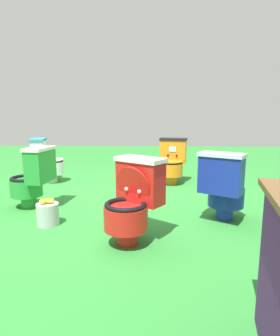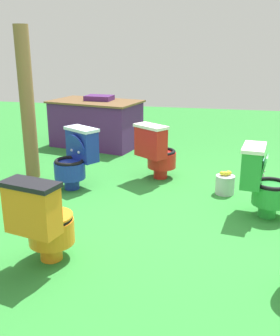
# 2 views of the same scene
# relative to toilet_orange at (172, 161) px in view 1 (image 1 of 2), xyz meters

# --- Properties ---
(ground) EXTENTS (14.00, 14.00, 0.00)m
(ground) POSITION_rel_toilet_orange_xyz_m (0.83, 1.16, -0.37)
(ground) COLOR #2D8433
(toilet_orange) EXTENTS (0.50, 0.57, 0.73)m
(toilet_orange) POSITION_rel_toilet_orange_xyz_m (0.00, 0.00, 0.00)
(toilet_orange) COLOR orange
(toilet_orange) RESTS_ON ground
(toilet_green) EXTENTS (0.54, 0.46, 0.73)m
(toilet_green) POSITION_rel_toilet_orange_xyz_m (1.73, 1.33, 0.00)
(toilet_green) COLOR green
(toilet_green) RESTS_ON ground
(toilet_red) EXTENTS (0.61, 0.63, 0.73)m
(toilet_red) POSITION_rel_toilet_orange_xyz_m (0.50, 2.22, 0.00)
(toilet_red) COLOR red
(toilet_red) RESTS_ON ground
(toilet_white) EXTENTS (0.57, 0.50, 0.73)m
(toilet_white) POSITION_rel_toilet_orange_xyz_m (2.06, 0.03, 0.00)
(toilet_white) COLOR white
(toilet_white) RESTS_ON ground
(toilet_blue) EXTENTS (0.60, 0.63, 0.73)m
(toilet_blue) POSITION_rel_toilet_orange_xyz_m (-0.40, 1.70, 0.00)
(toilet_blue) COLOR #192D9E
(toilet_blue) RESTS_ON ground
(lemon_bucket) EXTENTS (0.22, 0.22, 0.28)m
(lemon_bucket) POSITION_rel_toilet_orange_xyz_m (1.37, 1.88, -0.25)
(lemon_bucket) COLOR #B7B7BF
(lemon_bucket) RESTS_ON ground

